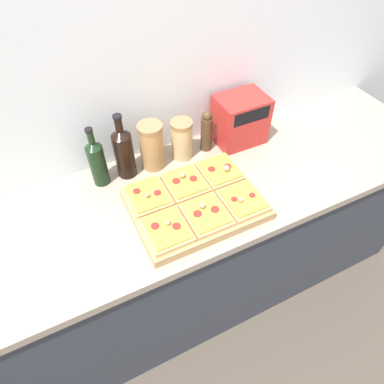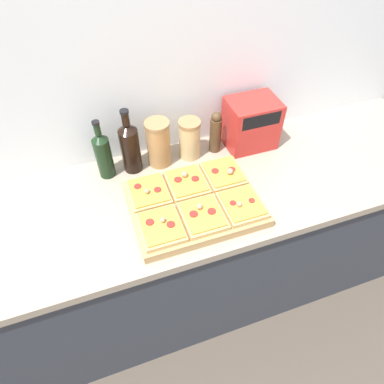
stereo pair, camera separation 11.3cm
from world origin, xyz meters
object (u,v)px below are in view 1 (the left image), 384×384
at_px(pepper_mill, 207,131).
at_px(toaster_oven, 240,120).
at_px(grain_jar_short, 182,139).
at_px(wine_bottle, 124,152).
at_px(grain_jar_tall, 152,146).
at_px(olive_oil_bottle, 97,162).
at_px(cutting_board, 195,203).

xyz_separation_m(pepper_mill, toaster_oven, (0.17, -0.01, 0.02)).
distance_m(grain_jar_short, toaster_oven, 0.30).
distance_m(wine_bottle, pepper_mill, 0.40).
bearing_deg(pepper_mill, toaster_oven, -3.18).
distance_m(grain_jar_tall, grain_jar_short, 0.15).
height_order(olive_oil_bottle, toaster_oven, olive_oil_bottle).
distance_m(cutting_board, olive_oil_bottle, 0.44).
height_order(cutting_board, grain_jar_tall, grain_jar_tall).
height_order(cutting_board, toaster_oven, toaster_oven).
relative_size(olive_oil_bottle, wine_bottle, 0.92).
xyz_separation_m(olive_oil_bottle, pepper_mill, (0.51, 0.00, -0.01)).
distance_m(grain_jar_tall, pepper_mill, 0.27).
relative_size(cutting_board, grain_jar_tall, 2.32).
bearing_deg(grain_jar_tall, olive_oil_bottle, -180.00).
bearing_deg(grain_jar_tall, wine_bottle, 180.00).
distance_m(cutting_board, wine_bottle, 0.38).
relative_size(wine_bottle, grain_jar_short, 1.60).
bearing_deg(toaster_oven, grain_jar_tall, 178.76).
bearing_deg(cutting_board, grain_jar_tall, 100.68).
height_order(olive_oil_bottle, pepper_mill, olive_oil_bottle).
bearing_deg(wine_bottle, olive_oil_bottle, -180.00).
bearing_deg(wine_bottle, grain_jar_short, -0.00).
relative_size(olive_oil_bottle, grain_jar_tall, 1.28).
bearing_deg(cutting_board, pepper_mill, 55.54).
height_order(grain_jar_tall, grain_jar_short, grain_jar_tall).
height_order(olive_oil_bottle, grain_jar_short, olive_oil_bottle).
relative_size(grain_jar_short, toaster_oven, 0.75).
xyz_separation_m(cutting_board, toaster_oven, (0.39, 0.30, 0.10)).
height_order(olive_oil_bottle, grain_jar_tall, olive_oil_bottle).
height_order(cutting_board, wine_bottle, wine_bottle).
xyz_separation_m(grain_jar_tall, toaster_oven, (0.45, -0.01, 0.01)).
height_order(wine_bottle, grain_jar_tall, wine_bottle).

